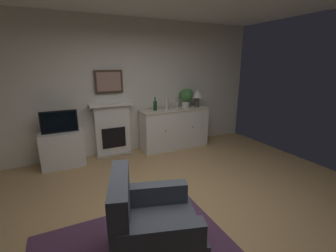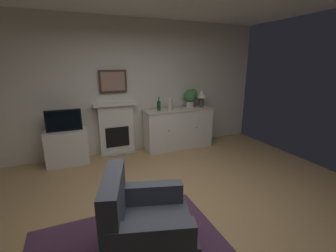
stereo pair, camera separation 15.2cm
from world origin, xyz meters
The scene contains 14 objects.
ground_plane centered at (0.00, 0.00, -0.05)m, with size 6.11×5.04×0.10m, color tan.
wall_rear centered at (0.00, 2.49, 1.38)m, with size 6.11×0.06×2.76m, color silver.
fireplace_unit centered at (-0.36, 2.36, 0.55)m, with size 0.87×0.30×1.10m.
framed_picture centered at (-0.36, 2.41, 1.52)m, with size 0.55×0.04×0.45m.
sideboard_cabinet centered at (1.00, 2.19, 0.45)m, with size 1.55×0.49×0.89m.
table_lamp centered at (1.58, 2.19, 1.17)m, with size 0.26×0.26×0.40m.
wine_bottle centered at (0.55, 2.22, 1.00)m, with size 0.08×0.08×0.29m.
wine_glass_left centered at (0.93, 2.18, 1.02)m, with size 0.07×0.07×0.16m.
wine_glass_center centered at (1.04, 2.13, 1.02)m, with size 0.07×0.07×0.16m.
vase_decorative centered at (0.77, 2.14, 1.03)m, with size 0.11×0.11×0.28m.
tv_cabinet centered at (-1.33, 2.20, 0.33)m, with size 0.75×0.42×0.66m.
tv_set centered at (-1.33, 2.18, 0.86)m, with size 0.62×0.07×0.40m.
potted_plant_small centered at (1.32, 2.23, 1.15)m, with size 0.30×0.30×0.43m.
armchair centered at (-0.64, -0.51, 0.38)m, with size 0.99×0.96×0.92m.
Camera 1 is at (-1.28, -2.24, 1.88)m, focal length 24.39 mm.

